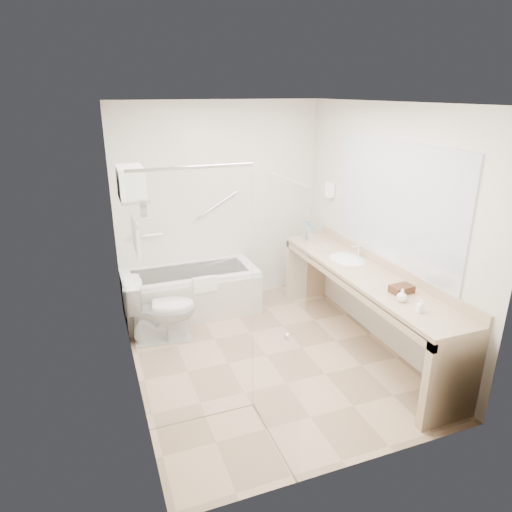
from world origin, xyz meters
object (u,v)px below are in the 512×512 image
object	(u,v)px
water_bottle_left	(307,230)
vanity_counter	(363,291)
bathtub	(191,292)
toilet	(161,310)
amenity_basket	(402,289)

from	to	relation	value
water_bottle_left	vanity_counter	bearing A→B (deg)	-88.09
bathtub	water_bottle_left	distance (m)	1.63
vanity_counter	toilet	world-z (taller)	vanity_counter
amenity_basket	water_bottle_left	distance (m)	1.80
vanity_counter	water_bottle_left	world-z (taller)	water_bottle_left
toilet	water_bottle_left	distance (m)	2.06
toilet	water_bottle_left	bearing A→B (deg)	-71.80
toilet	vanity_counter	bearing A→B (deg)	-106.78
bathtub	toilet	distance (m)	0.71
water_bottle_left	amenity_basket	bearing A→B (deg)	-87.75
toilet	water_bottle_left	xyz separation A→B (m)	(1.93, 0.40, 0.58)
toilet	amenity_basket	world-z (taller)	amenity_basket
vanity_counter	amenity_basket	size ratio (longest dim) A/B	13.08
vanity_counter	toilet	bearing A→B (deg)	156.71
bathtub	amenity_basket	bearing A→B (deg)	-51.31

